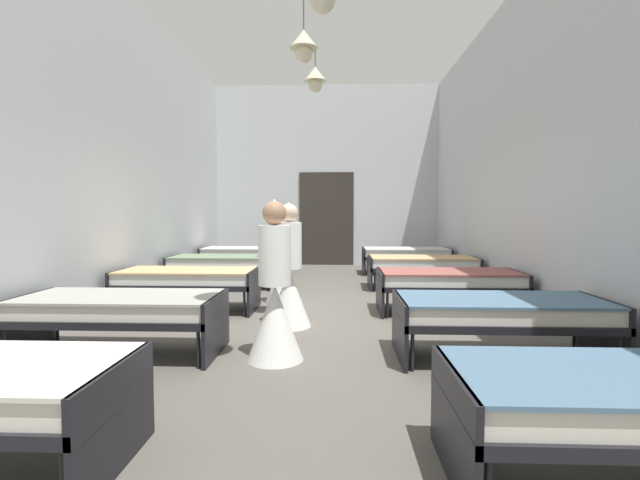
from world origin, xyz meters
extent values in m
cube|color=#59544C|center=(0.00, 0.00, -0.05)|extent=(6.30, 11.48, 0.10)
cube|color=silver|center=(0.00, 5.54, 2.31)|extent=(6.10, 0.20, 4.63)
cube|color=silver|center=(-2.95, 0.00, 2.31)|extent=(0.20, 10.88, 4.63)
cube|color=silver|center=(2.95, 0.00, 2.31)|extent=(0.20, 10.88, 4.63)
cube|color=#2D2823|center=(0.00, 5.42, 1.20)|extent=(1.40, 0.06, 2.40)
sphere|color=beige|center=(0.11, -0.95, 3.72)|extent=(0.28, 0.28, 0.28)
cylinder|color=brown|center=(-0.24, 0.95, 4.41)|extent=(0.02, 0.02, 0.43)
cone|color=beige|center=(-0.24, 0.95, 4.04)|extent=(0.44, 0.44, 0.28)
sphere|color=beige|center=(-0.24, 0.95, 3.82)|extent=(0.28, 0.28, 0.28)
cylinder|color=brown|center=(-0.16, 2.86, 4.44)|extent=(0.02, 0.02, 0.38)
cone|color=beige|center=(-0.16, 2.86, 4.10)|extent=(0.44, 0.44, 0.28)
sphere|color=beige|center=(-0.16, 2.86, 3.88)|extent=(0.28, 0.28, 0.28)
cylinder|color=black|center=(-0.93, -3.43, 0.17)|extent=(0.03, 0.03, 0.34)
cube|color=black|center=(-0.87, -3.79, 0.29)|extent=(0.04, 0.84, 0.57)
cylinder|color=black|center=(0.93, -3.43, 0.17)|extent=(0.03, 0.03, 0.34)
cube|color=black|center=(0.87, -3.79, 0.29)|extent=(0.04, 0.84, 0.57)
cylinder|color=black|center=(-2.67, -2.26, 0.17)|extent=(0.03, 0.03, 0.34)
cylinder|color=black|center=(-2.67, -1.54, 0.17)|extent=(0.03, 0.03, 0.34)
cylinder|color=black|center=(-0.93, -2.26, 0.17)|extent=(0.03, 0.03, 0.34)
cylinder|color=black|center=(-0.93, -1.54, 0.17)|extent=(0.03, 0.03, 0.34)
cube|color=black|center=(-1.80, -1.90, 0.38)|extent=(1.90, 0.84, 0.07)
cube|color=black|center=(-2.73, -1.90, 0.29)|extent=(0.04, 0.84, 0.57)
cube|color=black|center=(-0.87, -1.90, 0.29)|extent=(0.04, 0.84, 0.57)
cube|color=silver|center=(-1.80, -1.90, 0.48)|extent=(1.82, 0.78, 0.14)
cube|color=#9E9E93|center=(-1.80, -1.90, 0.56)|extent=(1.86, 0.82, 0.02)
cylinder|color=black|center=(0.93, -2.26, 0.17)|extent=(0.03, 0.03, 0.34)
cylinder|color=black|center=(0.93, -1.54, 0.17)|extent=(0.03, 0.03, 0.34)
cylinder|color=black|center=(2.67, -2.26, 0.17)|extent=(0.03, 0.03, 0.34)
cylinder|color=black|center=(2.67, -1.54, 0.17)|extent=(0.03, 0.03, 0.34)
cube|color=black|center=(1.80, -1.90, 0.38)|extent=(1.90, 0.84, 0.07)
cube|color=black|center=(0.87, -1.90, 0.29)|extent=(0.04, 0.84, 0.57)
cube|color=black|center=(2.73, -1.90, 0.29)|extent=(0.04, 0.84, 0.57)
cube|color=silver|center=(1.80, -1.90, 0.48)|extent=(1.82, 0.78, 0.14)
cube|color=slate|center=(1.80, -1.90, 0.56)|extent=(1.86, 0.82, 0.02)
cylinder|color=black|center=(-2.67, -0.36, 0.17)|extent=(0.03, 0.03, 0.34)
cylinder|color=black|center=(-2.67, 0.36, 0.17)|extent=(0.03, 0.03, 0.34)
cylinder|color=black|center=(-0.93, -0.36, 0.17)|extent=(0.03, 0.03, 0.34)
cylinder|color=black|center=(-0.93, 0.36, 0.17)|extent=(0.03, 0.03, 0.34)
cube|color=black|center=(-1.80, 0.00, 0.38)|extent=(1.90, 0.84, 0.07)
cube|color=black|center=(-2.73, 0.00, 0.29)|extent=(0.04, 0.84, 0.57)
cube|color=black|center=(-0.87, 0.00, 0.29)|extent=(0.04, 0.84, 0.57)
cube|color=white|center=(-1.80, 0.00, 0.48)|extent=(1.82, 0.78, 0.14)
cube|color=tan|center=(-1.80, 0.00, 0.56)|extent=(1.86, 0.82, 0.02)
cylinder|color=black|center=(0.93, -0.36, 0.17)|extent=(0.03, 0.03, 0.34)
cylinder|color=black|center=(0.93, 0.36, 0.17)|extent=(0.03, 0.03, 0.34)
cylinder|color=black|center=(2.67, -0.36, 0.17)|extent=(0.03, 0.03, 0.34)
cylinder|color=black|center=(2.67, 0.36, 0.17)|extent=(0.03, 0.03, 0.34)
cube|color=black|center=(1.80, 0.00, 0.38)|extent=(1.90, 0.84, 0.07)
cube|color=black|center=(0.87, 0.00, 0.29)|extent=(0.04, 0.84, 0.57)
cube|color=black|center=(2.73, 0.00, 0.29)|extent=(0.04, 0.84, 0.57)
cube|color=white|center=(1.80, 0.00, 0.48)|extent=(1.82, 0.78, 0.14)
cube|color=#8C4C47|center=(1.80, 0.00, 0.56)|extent=(1.86, 0.82, 0.02)
cylinder|color=black|center=(-2.67, 1.54, 0.17)|extent=(0.03, 0.03, 0.34)
cylinder|color=black|center=(-2.67, 2.26, 0.17)|extent=(0.03, 0.03, 0.34)
cylinder|color=black|center=(-0.93, 1.54, 0.17)|extent=(0.03, 0.03, 0.34)
cylinder|color=black|center=(-0.93, 2.26, 0.17)|extent=(0.03, 0.03, 0.34)
cube|color=black|center=(-1.80, 1.90, 0.38)|extent=(1.90, 0.84, 0.07)
cube|color=black|center=(-2.73, 1.90, 0.29)|extent=(0.04, 0.84, 0.57)
cube|color=black|center=(-0.87, 1.90, 0.29)|extent=(0.04, 0.84, 0.57)
cube|color=white|center=(-1.80, 1.90, 0.48)|extent=(1.82, 0.78, 0.14)
cube|color=slate|center=(-1.80, 1.90, 0.56)|extent=(1.86, 0.82, 0.02)
cylinder|color=black|center=(0.93, 1.54, 0.17)|extent=(0.03, 0.03, 0.34)
cylinder|color=black|center=(0.93, 2.26, 0.17)|extent=(0.03, 0.03, 0.34)
cylinder|color=black|center=(2.67, 1.54, 0.17)|extent=(0.03, 0.03, 0.34)
cylinder|color=black|center=(2.67, 2.26, 0.17)|extent=(0.03, 0.03, 0.34)
cube|color=black|center=(1.80, 1.90, 0.38)|extent=(1.90, 0.84, 0.07)
cube|color=black|center=(0.87, 1.90, 0.29)|extent=(0.04, 0.84, 0.57)
cube|color=black|center=(2.73, 1.90, 0.29)|extent=(0.04, 0.84, 0.57)
cube|color=white|center=(1.80, 1.90, 0.48)|extent=(1.82, 0.78, 0.14)
cube|color=tan|center=(1.80, 1.90, 0.56)|extent=(1.86, 0.82, 0.02)
cylinder|color=black|center=(-2.67, 3.43, 0.17)|extent=(0.03, 0.03, 0.34)
cylinder|color=black|center=(-2.67, 4.15, 0.17)|extent=(0.03, 0.03, 0.34)
cylinder|color=black|center=(-0.93, 3.43, 0.17)|extent=(0.03, 0.03, 0.34)
cylinder|color=black|center=(-0.93, 4.15, 0.17)|extent=(0.03, 0.03, 0.34)
cube|color=black|center=(-1.80, 3.79, 0.38)|extent=(1.90, 0.84, 0.07)
cube|color=black|center=(-2.73, 3.79, 0.29)|extent=(0.04, 0.84, 0.57)
cube|color=black|center=(-0.87, 3.79, 0.29)|extent=(0.04, 0.84, 0.57)
cube|color=white|center=(-1.80, 3.79, 0.48)|extent=(1.82, 0.78, 0.14)
cube|color=beige|center=(-1.80, 3.79, 0.56)|extent=(1.86, 0.82, 0.02)
cylinder|color=black|center=(0.93, 3.43, 0.17)|extent=(0.03, 0.03, 0.34)
cylinder|color=black|center=(0.93, 4.15, 0.17)|extent=(0.03, 0.03, 0.34)
cylinder|color=black|center=(2.67, 3.43, 0.17)|extent=(0.03, 0.03, 0.34)
cylinder|color=black|center=(2.67, 4.15, 0.17)|extent=(0.03, 0.03, 0.34)
cube|color=black|center=(1.80, 3.79, 0.38)|extent=(1.90, 0.84, 0.07)
cube|color=black|center=(0.87, 3.79, 0.29)|extent=(0.04, 0.84, 0.57)
cube|color=black|center=(2.73, 3.79, 0.29)|extent=(0.04, 0.84, 0.57)
cube|color=white|center=(1.80, 3.79, 0.48)|extent=(1.82, 0.78, 0.14)
cube|color=beige|center=(1.80, 3.79, 0.56)|extent=(1.86, 0.82, 0.02)
cone|color=white|center=(-0.29, -2.00, 0.35)|extent=(0.52, 0.52, 0.70)
cylinder|color=white|center=(-0.29, -2.00, 0.97)|extent=(0.30, 0.30, 0.55)
sphere|color=#A87A5B|center=(-0.29, -2.00, 1.36)|extent=(0.22, 0.22, 0.22)
cone|color=white|center=(-0.29, -2.00, 1.44)|extent=(0.18, 0.18, 0.10)
cone|color=white|center=(-0.53, 0.48, 0.35)|extent=(0.52, 0.52, 0.70)
cylinder|color=white|center=(-0.53, 0.48, 0.97)|extent=(0.30, 0.30, 0.55)
sphere|color=#A87A5B|center=(-0.53, 0.48, 1.36)|extent=(0.22, 0.22, 0.22)
cone|color=white|center=(-0.53, 0.48, 1.44)|extent=(0.18, 0.18, 0.10)
cone|color=white|center=(-0.29, -0.80, 0.35)|extent=(0.52, 0.52, 0.70)
cylinder|color=white|center=(-0.29, -0.80, 0.97)|extent=(0.30, 0.30, 0.55)
sphere|color=beige|center=(-0.29, -0.80, 1.36)|extent=(0.22, 0.22, 0.22)
cone|color=white|center=(-0.29, -0.80, 1.44)|extent=(0.18, 0.18, 0.10)
camera|label=1|loc=(0.28, -5.98, 1.37)|focal=24.62mm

